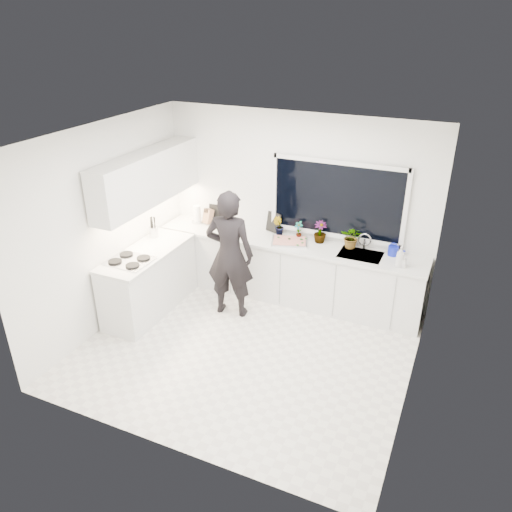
% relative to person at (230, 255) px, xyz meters
% --- Properties ---
extents(floor, '(4.00, 3.50, 0.02)m').
position_rel_person_xyz_m(floor, '(0.58, -0.73, -0.92)').
color(floor, beige).
rests_on(floor, ground).
extents(wall_back, '(4.00, 0.02, 2.70)m').
position_rel_person_xyz_m(wall_back, '(0.58, 1.03, 0.44)').
color(wall_back, white).
rests_on(wall_back, ground).
extents(wall_left, '(0.02, 3.50, 2.70)m').
position_rel_person_xyz_m(wall_left, '(-1.43, -0.73, 0.44)').
color(wall_left, white).
rests_on(wall_left, ground).
extents(wall_right, '(0.02, 3.50, 2.70)m').
position_rel_person_xyz_m(wall_right, '(2.59, -0.73, 0.44)').
color(wall_right, white).
rests_on(wall_right, ground).
extents(ceiling, '(4.00, 3.50, 0.02)m').
position_rel_person_xyz_m(ceiling, '(0.58, -0.73, 1.80)').
color(ceiling, white).
rests_on(ceiling, wall_back).
extents(window, '(1.80, 0.02, 1.00)m').
position_rel_person_xyz_m(window, '(1.18, 0.99, 0.64)').
color(window, black).
rests_on(window, wall_back).
extents(base_cabinets_back, '(3.92, 0.58, 0.88)m').
position_rel_person_xyz_m(base_cabinets_back, '(0.58, 0.72, -0.47)').
color(base_cabinets_back, white).
rests_on(base_cabinets_back, floor).
extents(base_cabinets_left, '(0.58, 1.60, 0.88)m').
position_rel_person_xyz_m(base_cabinets_left, '(-1.09, -0.38, -0.47)').
color(base_cabinets_left, white).
rests_on(base_cabinets_left, floor).
extents(countertop_back, '(3.94, 0.62, 0.04)m').
position_rel_person_xyz_m(countertop_back, '(0.58, 0.71, -0.01)').
color(countertop_back, silver).
rests_on(countertop_back, base_cabinets_back).
extents(countertop_left, '(0.62, 1.60, 0.04)m').
position_rel_person_xyz_m(countertop_left, '(-1.09, -0.38, -0.01)').
color(countertop_left, silver).
rests_on(countertop_left, base_cabinets_left).
extents(upper_cabinets, '(0.34, 2.10, 0.70)m').
position_rel_person_xyz_m(upper_cabinets, '(-1.21, -0.03, 0.94)').
color(upper_cabinets, white).
rests_on(upper_cabinets, wall_left).
extents(sink, '(0.58, 0.42, 0.14)m').
position_rel_person_xyz_m(sink, '(1.63, 0.72, -0.04)').
color(sink, silver).
rests_on(sink, countertop_back).
extents(faucet, '(0.03, 0.03, 0.22)m').
position_rel_person_xyz_m(faucet, '(1.63, 0.92, 0.12)').
color(faucet, silver).
rests_on(faucet, countertop_back).
extents(stovetop, '(0.56, 0.48, 0.03)m').
position_rel_person_xyz_m(stovetop, '(-1.11, -0.73, 0.02)').
color(stovetop, black).
rests_on(stovetop, countertop_left).
extents(person, '(0.73, 0.53, 1.83)m').
position_rel_person_xyz_m(person, '(0.00, 0.00, 0.00)').
color(person, black).
rests_on(person, floor).
extents(pizza_tray, '(0.59, 0.51, 0.03)m').
position_rel_person_xyz_m(pizza_tray, '(0.61, 0.69, 0.02)').
color(pizza_tray, silver).
rests_on(pizza_tray, countertop_back).
extents(pizza, '(0.54, 0.45, 0.01)m').
position_rel_person_xyz_m(pizza, '(0.61, 0.69, 0.04)').
color(pizza, red).
rests_on(pizza, pizza_tray).
extents(watering_can, '(0.16, 0.16, 0.13)m').
position_rel_person_xyz_m(watering_can, '(2.03, 0.88, 0.07)').
color(watering_can, '#1320B4').
rests_on(watering_can, countertop_back).
extents(paper_towel_roll, '(0.12, 0.12, 0.26)m').
position_rel_person_xyz_m(paper_towel_roll, '(-0.97, 0.82, 0.14)').
color(paper_towel_roll, white).
rests_on(paper_towel_roll, countertop_back).
extents(knife_block, '(0.15, 0.14, 0.22)m').
position_rel_person_xyz_m(knife_block, '(-0.80, 0.86, 0.12)').
color(knife_block, '#9C6948').
rests_on(knife_block, countertop_back).
extents(utensil_crock, '(0.13, 0.13, 0.16)m').
position_rel_person_xyz_m(utensil_crock, '(-1.27, 0.07, 0.09)').
color(utensil_crock, silver).
rests_on(utensil_crock, countertop_left).
extents(picture_frame_large, '(0.22, 0.03, 0.28)m').
position_rel_person_xyz_m(picture_frame_large, '(-0.73, 0.96, 0.15)').
color(picture_frame_large, black).
rests_on(picture_frame_large, countertop_back).
extents(picture_frame_small, '(0.24, 0.11, 0.30)m').
position_rel_person_xyz_m(picture_frame_small, '(0.25, 0.96, 0.16)').
color(picture_frame_small, black).
rests_on(picture_frame_small, countertop_back).
extents(herb_plants, '(1.32, 0.25, 0.32)m').
position_rel_person_xyz_m(herb_plants, '(1.15, 0.88, 0.16)').
color(herb_plants, '#26662D').
rests_on(herb_plants, countertop_back).
extents(soap_bottles, '(0.15, 0.13, 0.28)m').
position_rel_person_xyz_m(soap_bottles, '(2.18, 0.57, 0.13)').
color(soap_bottles, '#D8BF66').
rests_on(soap_bottles, countertop_back).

